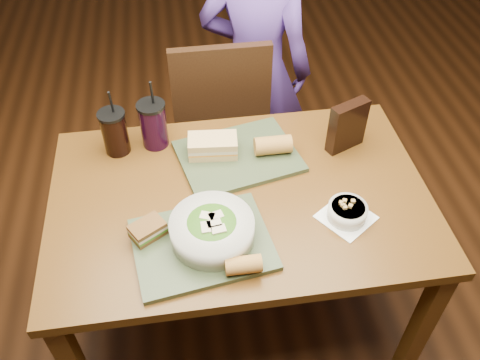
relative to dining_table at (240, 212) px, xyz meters
The scene contains 15 objects.
ground 0.66m from the dining_table, ahead, with size 6.00×6.00×0.00m, color #381C0B.
dining_table is the anchor object (origin of this frame).
chair_far 0.71m from the dining_table, 89.31° to the left, with size 0.42×0.42×0.98m.
diner 0.83m from the dining_table, 76.65° to the left, with size 0.53×0.35×1.44m, color #4F3188.
tray_near 0.27m from the dining_table, 126.30° to the right, with size 0.42×0.32×0.02m, color #343F26.
tray_far 0.21m from the dining_table, 83.59° to the left, with size 0.42×0.32×0.02m, color #343F26.
salad_bowl 0.27m from the dining_table, 121.30° to the right, with size 0.26×0.26×0.09m.
soup_bowl 0.38m from the dining_table, 25.18° to the right, with size 0.22×0.22×0.06m.
sandwich_near 0.37m from the dining_table, 154.64° to the right, with size 0.13×0.12×0.05m.
sandwich_far 0.26m from the dining_table, 108.78° to the left, with size 0.18×0.11×0.07m.
baguette_near 0.35m from the dining_table, 96.67° to the right, with size 0.05×0.05×0.11m, color #AD7533.
baguette_far 0.27m from the dining_table, 50.39° to the left, with size 0.07×0.07×0.13m, color #AD7533.
cup_cola 0.54m from the dining_table, 144.87° to the left, with size 0.10×0.10×0.27m.
cup_berry 0.46m from the dining_table, 131.57° to the left, with size 0.10×0.10×0.28m.
chip_bag 0.50m from the dining_table, 24.30° to the left, with size 0.15×0.05×0.20m, color black.
Camera 1 is at (-0.18, -1.19, 2.02)m, focal length 38.00 mm.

